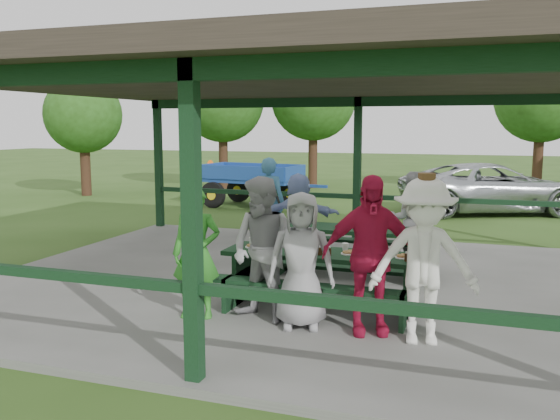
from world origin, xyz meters
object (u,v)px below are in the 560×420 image
at_px(contestant_grey_mid, 301,260).
at_px(farm_trailer, 252,184).
at_px(contestant_green, 196,253).
at_px(picnic_table_far, 352,244).
at_px(contestant_red, 369,255).
at_px(contestant_white_fedora, 424,261).
at_px(spectator_grey, 411,219).
at_px(spectator_blue, 269,203).
at_px(pickup_truck, 492,188).
at_px(spectator_lblue, 299,215).
at_px(picnic_table_near, 323,272).
at_px(contestant_grey_left, 263,250).

bearing_deg(contestant_grey_mid, farm_trailer, 99.00).
bearing_deg(farm_trailer, contestant_green, -64.99).
relative_size(picnic_table_far, contestant_grey_mid, 1.54).
distance_m(contestant_red, farm_trailer, 11.80).
xyz_separation_m(contestant_green, contestant_white_fedora, (2.78, 0.01, 0.10)).
bearing_deg(contestant_red, spectator_grey, 68.78).
distance_m(spectator_blue, spectator_grey, 2.88).
bearing_deg(pickup_truck, spectator_lblue, 133.71).
distance_m(picnic_table_far, spectator_blue, 2.41).
relative_size(picnic_table_near, spectator_grey, 1.60).
bearing_deg(spectator_lblue, pickup_truck, -114.32).
relative_size(spectator_grey, farm_trailer, 0.40).
bearing_deg(spectator_blue, contestant_white_fedora, 130.85).
relative_size(contestant_white_fedora, farm_trailer, 0.47).
bearing_deg(spectator_grey, spectator_lblue, -11.96).
relative_size(contestant_white_fedora, pickup_truck, 0.37).
height_order(picnic_table_near, pickup_truck, pickup_truck).
height_order(contestant_white_fedora, spectator_blue, contestant_white_fedora).
relative_size(contestant_green, spectator_lblue, 1.06).
bearing_deg(contestant_green, contestant_grey_mid, -13.74).
bearing_deg(contestant_grey_mid, contestant_green, 167.64).
distance_m(contestant_white_fedora, spectator_lblue, 4.49).
bearing_deg(spectator_blue, spectator_grey, 170.19).
height_order(contestant_green, contestant_grey_mid, contestant_green).
relative_size(contestant_red, spectator_grey, 1.13).
relative_size(picnic_table_far, contestant_red, 1.35).
bearing_deg(farm_trailer, contestant_grey_left, -60.69).
xyz_separation_m(contestant_white_fedora, pickup_truck, (0.86, 11.49, -0.31)).
bearing_deg(spectator_lblue, farm_trailer, -62.77).
height_order(picnic_table_far, spectator_blue, spectator_blue).
distance_m(contestant_grey_mid, spectator_grey, 3.68).
relative_size(contestant_grey_mid, spectator_lblue, 1.05).
height_order(picnic_table_near, contestant_white_fedora, contestant_white_fedora).
relative_size(contestant_green, spectator_grey, 1.01).
distance_m(contestant_green, spectator_lblue, 3.69).
distance_m(picnic_table_far, contestant_green, 3.23).
relative_size(picnic_table_near, pickup_truck, 0.51).
bearing_deg(picnic_table_far, spectator_grey, 40.46).
height_order(spectator_grey, farm_trailer, spectator_grey).
bearing_deg(contestant_green, farm_trailer, 91.09).
distance_m(picnic_table_far, farm_trailer, 9.00).
height_order(contestant_green, spectator_lblue, contestant_green).
xyz_separation_m(contestant_white_fedora, spectator_lblue, (-2.57, 3.68, -0.15)).
bearing_deg(spectator_lblue, picnic_table_near, 112.44).
xyz_separation_m(picnic_table_near, contestant_green, (-1.40, -0.91, 0.35)).
distance_m(contestant_green, farm_trailer, 11.08).
bearing_deg(picnic_table_far, farm_trailer, 122.00).
bearing_deg(contestant_grey_left, spectator_blue, 127.85).
relative_size(spectator_blue, spectator_grey, 1.10).
distance_m(contestant_grey_left, spectator_lblue, 3.61).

